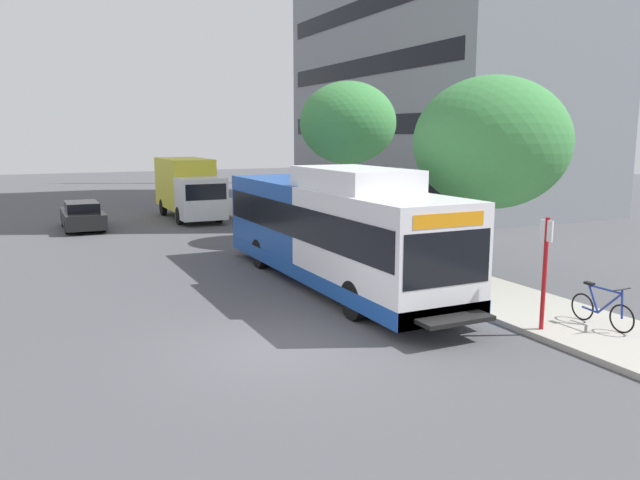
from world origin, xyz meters
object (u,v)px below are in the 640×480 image
object	(u,v)px
box_truck_background	(188,187)
street_tree_mid_block	(348,123)
bus_stop_sign_pole	(545,265)
parked_car_far_lane	(83,216)
transit_bus	(332,230)
bicycle_parked	(602,309)
street_tree_near_stop	(491,143)

from	to	relation	value
box_truck_background	street_tree_mid_block	bearing A→B (deg)	-67.46
bus_stop_sign_pole	parked_car_far_lane	distance (m)	23.31
box_truck_background	bus_stop_sign_pole	bearing A→B (deg)	-84.20
transit_bus	bicycle_parked	world-z (taller)	transit_bus
bus_stop_sign_pole	transit_bus	bearing A→B (deg)	108.72
parked_car_far_lane	box_truck_background	world-z (taller)	box_truck_background
street_tree_mid_block	parked_car_far_lane	distance (m)	13.95
bus_stop_sign_pole	box_truck_background	world-z (taller)	box_truck_background
bus_stop_sign_pole	street_tree_near_stop	distance (m)	5.68
transit_bus	street_tree_mid_block	distance (m)	8.54
transit_bus	bicycle_parked	size ratio (longest dim) A/B	6.96
box_truck_background	street_tree_near_stop	bearing A→B (deg)	-76.47
bus_stop_sign_pole	parked_car_far_lane	size ratio (longest dim) A/B	0.58
parked_car_far_lane	street_tree_mid_block	bearing A→B (deg)	-41.12
bus_stop_sign_pole	street_tree_near_stop	size ratio (longest dim) A/B	0.42
street_tree_near_stop	street_tree_mid_block	distance (m)	8.66
transit_bus	box_truck_background	xyz separation A→B (m)	(-0.21, 17.12, 0.04)
parked_car_far_lane	box_truck_background	bearing A→B (deg)	16.72
bus_stop_sign_pole	street_tree_mid_block	bearing A→B (deg)	81.64
bicycle_parked	parked_car_far_lane	world-z (taller)	parked_car_far_lane
transit_bus	street_tree_mid_block	xyz separation A→B (m)	(4.11, 6.70, 3.33)
bicycle_parked	parked_car_far_lane	xyz separation A→B (m)	(-9.47, 22.29, 0.10)
transit_bus	box_truck_background	size ratio (longest dim) A/B	1.75
street_tree_near_stop	parked_car_far_lane	xyz separation A→B (m)	(-10.24, 17.34, -3.66)
transit_bus	street_tree_mid_block	size ratio (longest dim) A/B	1.85
transit_bus	box_truck_background	bearing A→B (deg)	90.71
bus_stop_sign_pole	box_truck_background	xyz separation A→B (m)	(-2.39, 23.55, 0.09)
bicycle_parked	transit_bus	bearing A→B (deg)	117.62
transit_bus	parked_car_far_lane	distance (m)	16.53
transit_bus	bus_stop_sign_pole	bearing A→B (deg)	-71.28
transit_bus	bus_stop_sign_pole	xyz separation A→B (m)	(2.18, -6.43, -0.05)
bicycle_parked	parked_car_far_lane	bearing A→B (deg)	113.02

